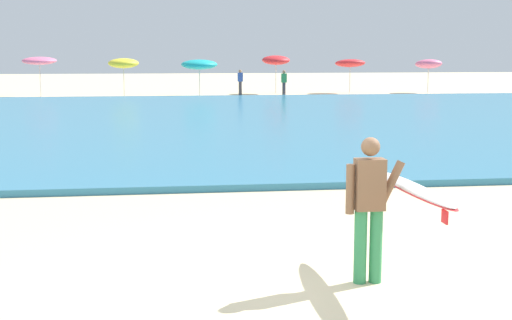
# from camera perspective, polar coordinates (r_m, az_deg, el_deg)

# --- Properties ---
(ground_plane) EXTENTS (160.00, 160.00, 0.00)m
(ground_plane) POSITION_cam_1_polar(r_m,az_deg,el_deg) (8.07, 2.37, -10.72)
(ground_plane) COLOR beige
(sea) EXTENTS (120.00, 28.00, 0.14)m
(sea) POSITION_cam_1_polar(r_m,az_deg,el_deg) (27.43, -4.67, 3.30)
(sea) COLOR teal
(sea) RESTS_ON ground
(surfer_with_board) EXTENTS (0.94, 2.58, 1.73)m
(surfer_with_board) POSITION_cam_1_polar(r_m,az_deg,el_deg) (8.30, 10.82, -2.94)
(surfer_with_board) COLOR #338E56
(surfer_with_board) RESTS_ON ground
(beach_umbrella_1) EXTENTS (2.03, 2.05, 2.42)m
(beach_umbrella_1) POSITION_cam_1_polar(r_m,az_deg,el_deg) (44.34, -17.23, 7.72)
(beach_umbrella_1) COLOR beige
(beach_umbrella_1) RESTS_ON ground
(beach_umbrella_2) EXTENTS (1.83, 1.84, 2.32)m
(beach_umbrella_2) POSITION_cam_1_polar(r_m,az_deg,el_deg) (43.25, -10.74, 7.75)
(beach_umbrella_2) COLOR beige
(beach_umbrella_2) RESTS_ON ground
(beach_umbrella_3) EXTENTS (2.18, 2.19, 2.25)m
(beach_umbrella_3) POSITION_cam_1_polar(r_m,az_deg,el_deg) (42.81, -4.64, 7.76)
(beach_umbrella_3) COLOR beige
(beach_umbrella_3) RESTS_ON ground
(beach_umbrella_4) EXTENTS (1.78, 1.82, 2.50)m
(beach_umbrella_4) POSITION_cam_1_polar(r_m,az_deg,el_deg) (45.50, 1.63, 8.13)
(beach_umbrella_4) COLOR beige
(beach_umbrella_4) RESTS_ON ground
(beach_umbrella_5) EXTENTS (1.95, 1.98, 2.26)m
(beach_umbrella_5) POSITION_cam_1_polar(r_m,az_deg,el_deg) (46.41, 7.67, 7.82)
(beach_umbrella_5) COLOR beige
(beach_umbrella_5) RESTS_ON ground
(beach_umbrella_6) EXTENTS (1.74, 1.78, 2.25)m
(beach_umbrella_6) POSITION_cam_1_polar(r_m,az_deg,el_deg) (47.74, 13.88, 7.61)
(beach_umbrella_6) COLOR beige
(beach_umbrella_6) RESTS_ON ground
(beachgoer_near_row_left) EXTENTS (0.32, 0.20, 1.58)m
(beachgoer_near_row_left) POSITION_cam_1_polar(r_m,az_deg,el_deg) (43.88, -1.29, 6.41)
(beachgoer_near_row_left) COLOR #383842
(beachgoer_near_row_left) RESTS_ON ground
(beachgoer_near_row_mid) EXTENTS (0.32, 0.20, 1.58)m
(beachgoer_near_row_mid) POSITION_cam_1_polar(r_m,az_deg,el_deg) (42.55, 2.29, 6.33)
(beachgoer_near_row_mid) COLOR #383842
(beachgoer_near_row_mid) RESTS_ON ground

